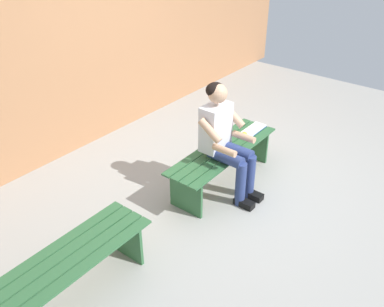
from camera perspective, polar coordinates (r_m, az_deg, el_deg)
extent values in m
cube|color=#9E9E99|center=(3.76, 7.43, -16.86)|extent=(10.00, 7.00, 0.04)
cube|color=#B27A51|center=(5.26, -17.68, 14.01)|extent=(9.50, 0.24, 2.68)
cube|color=#2D6038|center=(4.68, 2.56, 1.16)|extent=(1.57, 0.12, 0.02)
cube|color=#2D6038|center=(4.63, 3.72, 0.72)|extent=(1.57, 0.12, 0.02)
cube|color=#2D6038|center=(4.57, 4.91, 0.27)|extent=(1.57, 0.12, 0.02)
cube|color=#2D6038|center=(4.52, 6.13, -0.19)|extent=(1.57, 0.12, 0.02)
cube|color=#2D6038|center=(5.21, 8.32, 1.39)|extent=(0.04, 0.40, 0.41)
cube|color=#2D6038|center=(4.27, -0.83, -5.63)|extent=(0.04, 0.40, 0.41)
cube|color=#2D6038|center=(3.53, -18.89, -12.48)|extent=(1.49, 0.12, 0.02)
cube|color=#2D6038|center=(3.45, -17.75, -13.38)|extent=(1.49, 0.12, 0.02)
cube|color=#2D6038|center=(3.38, -16.55, -14.32)|extent=(1.49, 0.12, 0.02)
cube|color=#2D6038|center=(3.30, -15.28, -15.29)|extent=(1.49, 0.12, 0.02)
cube|color=#2D6038|center=(3.82, -9.13, -11.28)|extent=(0.04, 0.40, 0.41)
cube|color=silver|center=(4.35, 3.27, 3.63)|extent=(0.34, 0.20, 0.50)
sphere|color=tan|center=(4.19, 3.53, 8.21)|extent=(0.20, 0.20, 0.20)
ellipsoid|color=black|center=(4.19, 3.21, 8.69)|extent=(0.20, 0.19, 0.15)
cylinder|color=navy|center=(4.44, 5.94, 0.43)|extent=(0.13, 0.40, 0.13)
cylinder|color=navy|center=(4.31, 4.62, -0.52)|extent=(0.13, 0.40, 0.13)
cylinder|color=navy|center=(4.49, 7.90, -3.16)|extent=(0.11, 0.11, 0.50)
cube|color=black|center=(4.59, 8.34, -5.66)|extent=(0.10, 0.22, 0.07)
cylinder|color=navy|center=(4.36, 6.65, -4.21)|extent=(0.11, 0.11, 0.50)
cube|color=black|center=(4.47, 7.13, -6.75)|extent=(0.10, 0.22, 0.07)
cylinder|color=tan|center=(4.44, 5.73, 5.10)|extent=(0.08, 0.28, 0.23)
cylinder|color=tan|center=(4.42, 7.10, 2.28)|extent=(0.07, 0.26, 0.07)
cylinder|color=tan|center=(4.13, 2.49, 3.12)|extent=(0.08, 0.28, 0.23)
cylinder|color=tan|center=(4.16, 4.47, 0.44)|extent=(0.07, 0.26, 0.07)
sphere|color=gold|center=(4.83, 7.17, 2.56)|extent=(0.07, 0.07, 0.07)
cube|color=white|center=(5.08, 8.87, 3.62)|extent=(0.20, 0.15, 0.02)
cube|color=white|center=(4.92, 7.67, 2.76)|extent=(0.20, 0.15, 0.02)
cube|color=#1E478C|center=(5.00, 8.27, 3.11)|extent=(0.41, 0.16, 0.01)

